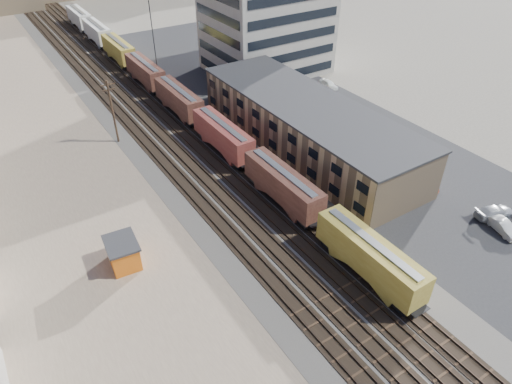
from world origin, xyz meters
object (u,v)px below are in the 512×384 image
parked_car_blue (236,77)px  maintenance_shed (123,253)px  freight_train (161,84)px  parked_car_red (422,185)px  parked_car_silver (495,212)px  utility_pole_north (113,111)px  parked_car_white (503,227)px

parked_car_blue → maintenance_shed: bearing=174.6°
freight_train → parked_car_red: size_ratio=26.01×
parked_car_blue → parked_car_silver: bearing=-137.1°
parked_car_silver → parked_car_red: bearing=34.8°
freight_train → parked_car_blue: size_ratio=24.91×
parked_car_silver → parked_car_blue: 54.91m
maintenance_shed → freight_train: bearing=61.2°
utility_pole_north → parked_car_blue: bearing=22.1°
parked_car_white → parked_car_silver: parked_car_silver is taller
parked_car_white → parked_car_blue: 56.98m
parked_car_red → parked_car_blue: 46.05m
utility_pole_north → parked_car_blue: utility_pole_north is taller
maintenance_shed → parked_car_white: bearing=-25.9°
parked_car_white → maintenance_shed: bearing=168.8°
freight_train → parked_car_silver: (20.00, -54.55, -2.05)m
utility_pole_north → freight_train: bearing=42.5°
parked_car_silver → utility_pole_north: bearing=52.6°
maintenance_shed → parked_car_red: maintenance_shed is taller
parked_car_silver → maintenance_shed: bearing=83.4°
utility_pole_north → parked_car_silver: 54.20m
utility_pole_north → parked_car_silver: utility_pole_north is taller
freight_train → parked_car_white: 59.66m
parked_car_white → parked_car_silver: (1.62, 2.17, 0.03)m
freight_train → utility_pole_north: 16.86m
maintenance_shed → utility_pole_north: bearing=72.3°
maintenance_shed → parked_car_red: size_ratio=0.98×
utility_pole_north → parked_car_white: utility_pole_north is taller
utility_pole_north → maintenance_shed: 28.03m
parked_car_red → parked_car_white: bearing=-118.0°
freight_train → parked_car_silver: freight_train is taller
freight_train → parked_car_white: bearing=-72.1°
utility_pole_north → maintenance_shed: (-8.44, -26.47, -3.72)m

